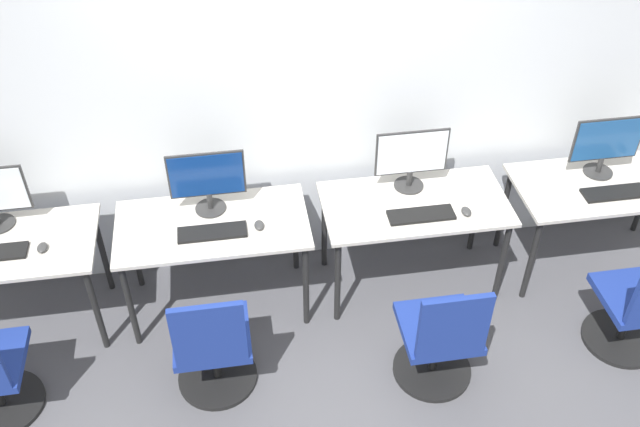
# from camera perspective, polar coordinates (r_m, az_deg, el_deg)

# --- Properties ---
(ground_plane) EXTENTS (20.00, 20.00, 0.00)m
(ground_plane) POSITION_cam_1_polar(r_m,az_deg,el_deg) (4.74, 0.24, -8.93)
(ground_plane) COLOR #4C4C51
(wall_back) EXTENTS (12.00, 0.05, 2.80)m
(wall_back) POSITION_cam_1_polar(r_m,az_deg,el_deg) (4.41, -1.28, 10.55)
(wall_back) COLOR silver
(wall_back) RESTS_ON ground_plane
(mouse_far_left) EXTENTS (0.06, 0.09, 0.03)m
(mouse_far_left) POSITION_cam_1_polar(r_m,az_deg,el_deg) (4.50, -21.33, -2.55)
(mouse_far_left) COLOR #333333
(mouse_far_left) RESTS_ON desk_far_left
(desk_left) EXTENTS (1.19, 0.62, 0.71)m
(desk_left) POSITION_cam_1_polar(r_m,az_deg,el_deg) (4.48, -8.55, -1.56)
(desk_left) COLOR #BCB7AD
(desk_left) RESTS_ON ground_plane
(monitor_left) EXTENTS (0.47, 0.19, 0.42)m
(monitor_left) POSITION_cam_1_polar(r_m,az_deg,el_deg) (4.40, -9.02, 2.69)
(monitor_left) COLOR #2D2D2D
(monitor_left) RESTS_ON desk_left
(keyboard_left) EXTENTS (0.42, 0.14, 0.02)m
(keyboard_left) POSITION_cam_1_polar(r_m,az_deg,el_deg) (4.35, -8.61, -1.50)
(keyboard_left) COLOR black
(keyboard_left) RESTS_ON desk_left
(mouse_left) EXTENTS (0.06, 0.09, 0.03)m
(mouse_left) POSITION_cam_1_polar(r_m,az_deg,el_deg) (4.36, -4.89, -0.93)
(mouse_left) COLOR #333333
(mouse_left) RESTS_ON desk_left
(office_chair_left) EXTENTS (0.48, 0.48, 0.86)m
(office_chair_left) POSITION_cam_1_polar(r_m,az_deg,el_deg) (4.21, -8.55, -10.65)
(office_chair_left) COLOR black
(office_chair_left) RESTS_ON ground_plane
(desk_right) EXTENTS (1.19, 0.62, 0.71)m
(desk_right) POSITION_cam_1_polar(r_m,az_deg,el_deg) (4.63, 7.55, 0.10)
(desk_right) COLOR #BCB7AD
(desk_right) RESTS_ON ground_plane
(monitor_right) EXTENTS (0.47, 0.19, 0.42)m
(monitor_right) POSITION_cam_1_polar(r_m,az_deg,el_deg) (4.57, 7.33, 4.48)
(monitor_right) COLOR #2D2D2D
(monitor_right) RESTS_ON desk_right
(keyboard_right) EXTENTS (0.42, 0.14, 0.02)m
(keyboard_right) POSITION_cam_1_polar(r_m,az_deg,el_deg) (4.47, 8.09, -0.11)
(keyboard_right) COLOR black
(keyboard_right) RESTS_ON desk_right
(mouse_right) EXTENTS (0.06, 0.09, 0.03)m
(mouse_right) POSITION_cam_1_polar(r_m,az_deg,el_deg) (4.53, 11.63, 0.17)
(mouse_right) COLOR #333333
(mouse_right) RESTS_ON desk_right
(office_chair_right) EXTENTS (0.48, 0.48, 0.86)m
(office_chair_right) POSITION_cam_1_polar(r_m,az_deg,el_deg) (4.26, 9.58, -10.03)
(office_chair_right) COLOR black
(office_chair_right) RESTS_ON ground_plane
(desk_far_right) EXTENTS (1.19, 0.62, 0.71)m
(desk_far_right) POSITION_cam_1_polar(r_m,az_deg,el_deg) (5.10, 21.66, 1.56)
(desk_far_right) COLOR #BCB7AD
(desk_far_right) RESTS_ON ground_plane
(monitor_far_right) EXTENTS (0.47, 0.19, 0.42)m
(monitor_far_right) POSITION_cam_1_polar(r_m,az_deg,el_deg) (5.01, 21.93, 5.18)
(monitor_far_right) COLOR #2D2D2D
(monitor_far_right) RESTS_ON desk_far_right
(keyboard_far_right) EXTENTS (0.42, 0.14, 0.02)m
(keyboard_far_right) POSITION_cam_1_polar(r_m,az_deg,el_deg) (4.97, 22.48, 1.53)
(keyboard_far_right) COLOR black
(keyboard_far_right) RESTS_ON desk_far_right
(office_chair_far_right) EXTENTS (0.48, 0.48, 0.86)m
(office_chair_far_right) POSITION_cam_1_polar(r_m,az_deg,el_deg) (4.78, 24.14, -7.03)
(office_chair_far_right) COLOR black
(office_chair_far_right) RESTS_ON ground_plane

